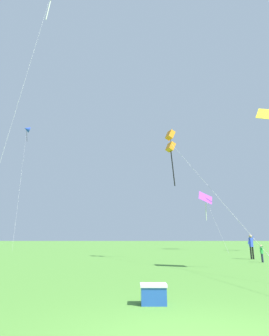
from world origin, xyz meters
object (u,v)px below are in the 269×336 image
object	(u,v)px
kite_blue_delta	(28,129)
person_far_back	(253,244)
kite_orange_box	(172,143)
kite_purple_streamer	(207,202)
person_child_small	(263,252)
picnic_cooler	(155,294)

from	to	relation	value
kite_blue_delta	person_far_back	xyz separation A→B (m)	(27.76, -25.12, -19.36)
kite_orange_box	kite_purple_streamer	xyz separation A→B (m)	(7.17, 18.02, -2.46)
kite_orange_box	person_child_small	distance (m)	10.08
kite_purple_streamer	kite_blue_delta	world-z (taller)	kite_blue_delta
person_child_small	picnic_cooler	xyz separation A→B (m)	(-7.58, -11.42, -0.41)
kite_orange_box	person_far_back	size ratio (longest dim) A/B	7.17
person_far_back	kite_orange_box	bearing A→B (deg)	-179.86
person_child_small	picnic_cooler	bearing A→B (deg)	-123.56
picnic_cooler	kite_blue_delta	bearing A→B (deg)	116.59
kite_blue_delta	kite_orange_box	bearing A→B (deg)	-48.63
kite_orange_box	picnic_cooler	xyz separation A→B (m)	(-2.46, -14.17, -8.66)
kite_orange_box	kite_blue_delta	distance (m)	35.42
person_far_back	person_child_small	bearing A→B (deg)	-100.58
kite_purple_streamer	picnic_cooler	world-z (taller)	kite_purple_streamer
person_child_small	picnic_cooler	size ratio (longest dim) A/B	1.77
person_far_back	person_child_small	distance (m)	2.84
person_child_small	person_far_back	bearing A→B (deg)	79.42
person_far_back	kite_purple_streamer	bearing A→B (deg)	85.10
kite_purple_streamer	person_far_back	size ratio (longest dim) A/B	6.36
kite_blue_delta	picnic_cooler	xyz separation A→B (m)	(19.67, -39.31, -20.18)
person_far_back	picnic_cooler	xyz separation A→B (m)	(-8.09, -14.19, -0.82)
person_far_back	kite_blue_delta	bearing A→B (deg)	137.86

